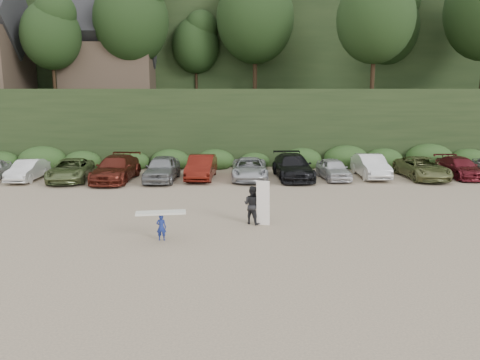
{
  "coord_description": "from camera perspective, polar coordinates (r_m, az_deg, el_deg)",
  "views": [
    {
      "loc": [
        -1.64,
        -20.99,
        5.97
      ],
      "look_at": [
        -0.75,
        3.0,
        1.3
      ],
      "focal_mm": 35.0,
      "sensor_mm": 36.0,
      "label": 1
    }
  ],
  "objects": [
    {
      "name": "child_surfer",
      "position": [
        18.98,
        -9.6,
        -4.94
      ],
      "size": [
        2.03,
        0.77,
        1.19
      ],
      "color": "navy",
      "rests_on": "ground"
    },
    {
      "name": "adult_surfer",
      "position": [
        20.99,
        1.62,
        -3.03
      ],
      "size": [
        1.31,
        1.04,
        2.04
      ],
      "color": "black",
      "rests_on": "ground"
    },
    {
      "name": "hillside_backdrop",
      "position": [
        57.18,
        -0.78,
        16.28
      ],
      "size": [
        90.0,
        41.5,
        28.0
      ],
      "color": "black",
      "rests_on": "ground"
    },
    {
      "name": "parked_cars",
      "position": [
        31.52,
        2.38,
        1.46
      ],
      "size": [
        38.9,
        6.06,
        1.65
      ],
      "color": "#AFAFB4",
      "rests_on": "ground"
    },
    {
      "name": "ground",
      "position": [
        21.89,
        2.25,
        -4.83
      ],
      "size": [
        120.0,
        120.0,
        0.0
      ],
      "primitive_type": "plane",
      "color": "tan",
      "rests_on": "ground"
    }
  ]
}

